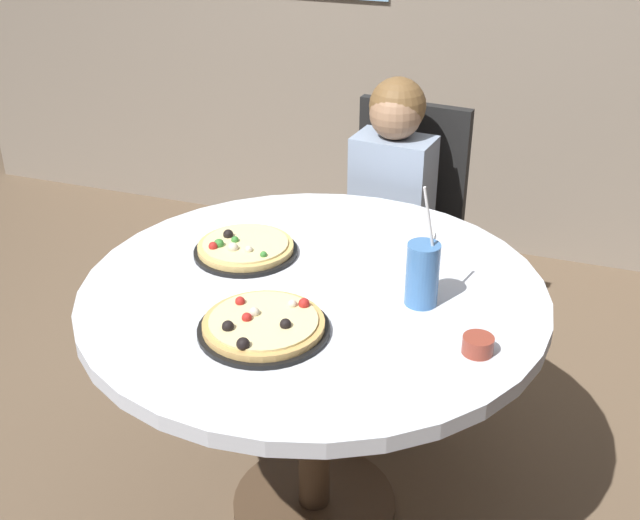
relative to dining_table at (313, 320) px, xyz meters
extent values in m
plane|color=brown|center=(0.00, 0.00, -0.65)|extent=(8.00, 8.00, 0.00)
cylinder|color=silver|center=(0.00, 0.00, 0.08)|extent=(1.18, 1.18, 0.04)
cylinder|color=#4C3826|center=(0.00, 0.00, -0.28)|extent=(0.09, 0.09, 0.69)
cylinder|color=#4C3826|center=(0.00, 0.00, -0.64)|extent=(0.48, 0.48, 0.02)
cube|color=black|center=(0.00, 0.79, -0.22)|extent=(0.44, 0.44, 0.04)
cube|color=black|center=(0.02, 0.97, 0.04)|extent=(0.40, 0.08, 0.52)
cylinder|color=black|center=(-0.19, 0.64, -0.44)|extent=(0.04, 0.04, 0.41)
cylinder|color=black|center=(0.15, 0.60, -0.44)|extent=(0.04, 0.04, 0.41)
cylinder|color=black|center=(-0.15, 0.98, -0.44)|extent=(0.04, 0.04, 0.41)
cylinder|color=black|center=(0.19, 0.94, -0.44)|extent=(0.04, 0.04, 0.41)
cube|color=#3F4766|center=(-0.02, 0.63, -0.42)|extent=(0.27, 0.34, 0.45)
cube|color=#8C9EB7|center=(0.00, 0.77, 0.02)|extent=(0.28, 0.19, 0.44)
sphere|color=#997051|center=(0.00, 0.77, 0.32)|extent=(0.17, 0.17, 0.17)
sphere|color=brown|center=(0.00, 0.79, 0.34)|extent=(0.18, 0.18, 0.18)
cylinder|color=black|center=(-0.23, 0.10, 0.11)|extent=(0.28, 0.28, 0.01)
cylinder|color=#D8B266|center=(-0.23, 0.10, 0.12)|extent=(0.26, 0.26, 0.02)
cylinder|color=beige|center=(-0.23, 0.10, 0.13)|extent=(0.23, 0.23, 0.01)
sphere|color=black|center=(-0.29, 0.12, 0.14)|extent=(0.03, 0.03, 0.03)
sphere|color=beige|center=(-0.25, 0.06, 0.14)|extent=(0.03, 0.03, 0.03)
sphere|color=beige|center=(-0.20, 0.06, 0.14)|extent=(0.02, 0.02, 0.02)
sphere|color=#387F33|center=(-0.16, 0.05, 0.14)|extent=(0.02, 0.02, 0.02)
sphere|color=#B2231E|center=(-0.30, 0.05, 0.14)|extent=(0.02, 0.02, 0.02)
sphere|color=#387F33|center=(-0.29, 0.06, 0.14)|extent=(0.03, 0.03, 0.03)
sphere|color=#387F33|center=(-0.26, 0.10, 0.14)|extent=(0.02, 0.02, 0.02)
cylinder|color=black|center=(-0.04, -0.23, 0.11)|extent=(0.31, 0.31, 0.01)
cylinder|color=tan|center=(-0.04, -0.23, 0.12)|extent=(0.28, 0.28, 0.02)
cylinder|color=beige|center=(-0.04, -0.23, 0.13)|extent=(0.25, 0.25, 0.01)
sphere|color=black|center=(0.02, -0.24, 0.14)|extent=(0.03, 0.03, 0.03)
sphere|color=black|center=(-0.03, -0.35, 0.14)|extent=(0.03, 0.03, 0.03)
sphere|color=#B2231E|center=(-0.07, -0.25, 0.14)|extent=(0.02, 0.02, 0.02)
sphere|color=#B2231E|center=(0.03, -0.15, 0.14)|extent=(0.03, 0.03, 0.03)
sphere|color=beige|center=(-0.06, -0.22, 0.14)|extent=(0.02, 0.02, 0.02)
sphere|color=beige|center=(0.01, -0.16, 0.14)|extent=(0.02, 0.02, 0.02)
sphere|color=#B2231E|center=(-0.11, -0.19, 0.14)|extent=(0.02, 0.02, 0.02)
sphere|color=black|center=(-0.09, -0.30, 0.14)|extent=(0.03, 0.03, 0.03)
cylinder|color=#3F72B2|center=(0.27, 0.01, 0.18)|extent=(0.08, 0.08, 0.16)
cylinder|color=white|center=(0.29, 0.01, 0.30)|extent=(0.05, 0.01, 0.22)
cylinder|color=brown|center=(0.44, -0.15, 0.12)|extent=(0.07, 0.07, 0.04)
cylinder|color=white|center=(0.14, 0.36, 0.11)|extent=(0.18, 0.18, 0.01)
camera|label=1|loc=(0.61, -1.64, 1.11)|focal=44.84mm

